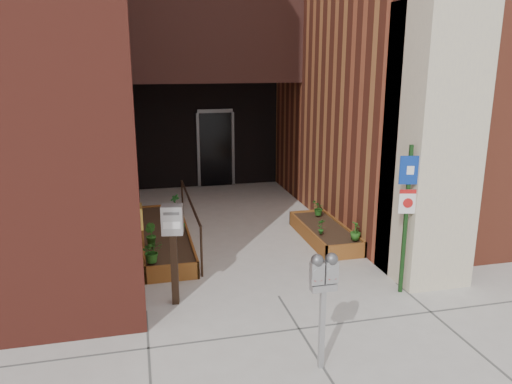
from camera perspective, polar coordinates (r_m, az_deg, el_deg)
ground at (r=7.86m, az=2.60°, el=-11.81°), size 80.00×80.00×0.00m
architecture at (r=13.83m, az=-6.42°, el=20.78°), size 20.00×14.60×10.00m
planter_left at (r=10.04m, az=-10.32°, el=-5.16°), size 0.90×3.60×0.30m
planter_right at (r=10.21m, az=7.84°, el=-4.71°), size 0.80×2.20×0.30m
handrail at (r=9.84m, az=-7.56°, el=-1.70°), size 0.04×3.34×0.90m
parking_meter at (r=5.76m, az=7.74°, el=-10.00°), size 0.32×0.15×1.44m
sign_post at (r=7.80m, az=16.89°, el=-1.36°), size 0.31×0.11×2.33m
payment_dropbox at (r=7.31m, az=-9.47°, el=-4.72°), size 0.34×0.28×1.53m
shrub_left_a at (r=8.41m, az=-11.80°, el=-6.65°), size 0.41×0.41×0.37m
shrub_left_b at (r=9.14m, az=-11.99°, el=-4.79°), size 0.31×0.31×0.41m
shrub_left_c at (r=9.87m, az=-8.63°, el=-3.44°), size 0.25×0.25×0.32m
shrub_left_d at (r=10.99m, az=-9.21°, el=-1.32°), size 0.30×0.30×0.41m
shrub_right_a at (r=9.42m, az=11.32°, el=-4.37°), size 0.24×0.24×0.35m
shrub_right_b at (r=9.63m, az=7.48°, el=-3.90°), size 0.16×0.16×0.31m
shrub_right_c at (r=10.75m, az=7.15°, el=-1.87°), size 0.40×0.40×0.31m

